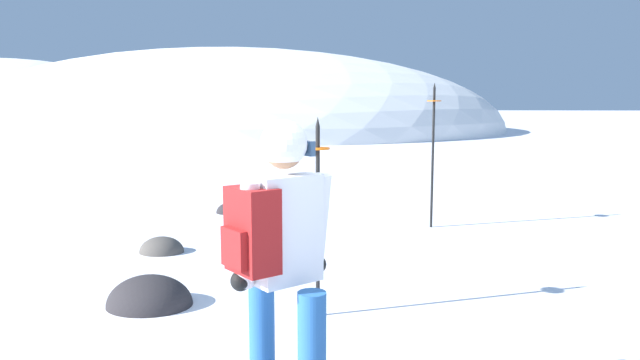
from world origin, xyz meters
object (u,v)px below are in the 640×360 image
(piste_marker_near, at_px, (433,146))
(rock_mid, at_px, (232,213))
(piste_marker_far, at_px, (318,203))
(rock_dark, at_px, (150,305))
(rock_small, at_px, (162,252))
(snowboarder_main, at_px, (280,269))

(piste_marker_near, relative_size, rock_mid, 4.13)
(piste_marker_near, height_order, rock_mid, piste_marker_near)
(piste_marker_far, relative_size, rock_dark, 2.19)
(piste_marker_far, xyz_separation_m, rock_mid, (-1.90, 4.53, -0.97))
(rock_dark, height_order, rock_mid, rock_dark)
(piste_marker_near, height_order, piste_marker_far, piste_marker_near)
(rock_small, bearing_deg, rock_mid, 85.39)
(rock_small, bearing_deg, piste_marker_far, -42.53)
(rock_mid, bearing_deg, rock_small, -94.61)
(piste_marker_far, height_order, rock_dark, piste_marker_far)
(piste_marker_near, relative_size, rock_dark, 2.71)
(piste_marker_near, height_order, rock_dark, piste_marker_near)
(snowboarder_main, relative_size, piste_marker_near, 0.82)
(piste_marker_near, relative_size, rock_small, 3.85)
(piste_marker_far, bearing_deg, piste_marker_near, 70.93)
(rock_dark, xyz_separation_m, rock_mid, (-0.37, 4.42, 0.00))
(piste_marker_far, xyz_separation_m, rock_dark, (-1.53, 0.11, -0.97))
(snowboarder_main, bearing_deg, rock_mid, 106.62)
(piste_marker_near, bearing_deg, snowboarder_main, -103.47)
(rock_mid, xyz_separation_m, rock_small, (-0.21, -2.60, 0.00))
(piste_marker_far, distance_m, rock_dark, 1.81)
(rock_dark, bearing_deg, rock_small, 107.63)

